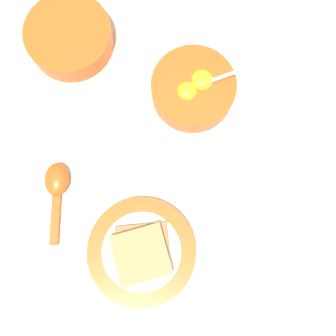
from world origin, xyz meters
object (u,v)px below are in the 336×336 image
object	(u,v)px
egg_bowl	(193,89)
congee_bowl	(69,37)
soup_spoon	(57,186)
toast_plate	(142,251)
toast_sandwich	(142,252)

from	to	relation	value
egg_bowl	congee_bowl	bearing A→B (deg)	178.74
egg_bowl	congee_bowl	world-z (taller)	egg_bowl
egg_bowl	congee_bowl	xyz separation A→B (m)	(-0.29, 0.01, 0.00)
egg_bowl	congee_bowl	size ratio (longest dim) A/B	0.95
soup_spoon	congee_bowl	world-z (taller)	congee_bowl
egg_bowl	toast_plate	size ratio (longest dim) A/B	0.81
egg_bowl	soup_spoon	bearing A→B (deg)	-121.20
toast_sandwich	soup_spoon	size ratio (longest dim) A/B	0.88
toast_plate	congee_bowl	bearing A→B (deg)	132.21
toast_sandwich	soup_spoon	distance (m)	0.22
soup_spoon	toast_plate	bearing A→B (deg)	-13.90
egg_bowl	toast_sandwich	distance (m)	0.36
toast_sandwich	soup_spoon	bearing A→B (deg)	166.21
egg_bowl	toast_plate	world-z (taller)	egg_bowl
toast_plate	toast_sandwich	size ratio (longest dim) A/B	1.47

